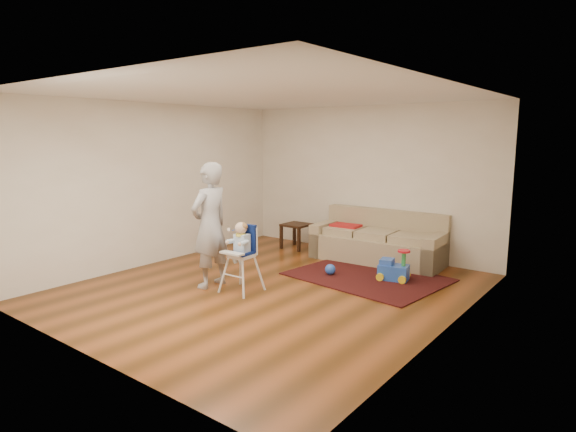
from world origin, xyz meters
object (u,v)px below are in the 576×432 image
Objects in this scene: sofa at (378,237)px; ride_on_toy at (394,264)px; high_chair at (241,258)px; side_table at (297,236)px; toy_ball at (330,269)px; adult at (210,225)px.

sofa is 1.15m from ride_on_toy.
ride_on_toy is 0.48× the size of high_chair.
side_table reaches higher than toy_ball.
adult is at bearing -148.73° from ride_on_toy.
toy_ball is at bearing 65.65° from high_chair.
sofa is 4.82× the size of ride_on_toy.
adult is at bearing -80.44° from side_table.
high_chair reaches higher than sofa.
sofa is 2.30× the size of high_chair.
side_table is 2.92× the size of toy_ball.
sofa is at bearing 71.94° from high_chair.
toy_ball is 1.56m from high_chair.
adult is at bearing -172.24° from high_chair.
side_table is 0.48× the size of high_chair.
high_chair is (-1.47, -1.76, 0.22)m from ride_on_toy.
ride_on_toy is (0.73, -0.88, -0.18)m from sofa.
high_chair is 0.55× the size of adult.
sofa is at bearing 1.77° from side_table.
adult reaches higher than ride_on_toy.
ride_on_toy is at bearing -18.75° from side_table.
side_table is 2.77m from high_chair.
sofa is 1.28× the size of adult.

